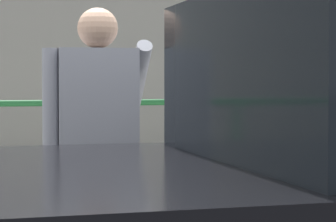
{
  "coord_description": "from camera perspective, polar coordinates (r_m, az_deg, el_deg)",
  "views": [
    {
      "loc": [
        -0.99,
        -3.6,
        1.41
      ],
      "look_at": [
        0.15,
        0.23,
        1.25
      ],
      "focal_mm": 76.52,
      "sensor_mm": 36.0,
      "label": 1
    }
  ],
  "objects": [
    {
      "name": "parking_meter",
      "position": [
        4.11,
        1.1,
        -1.0
      ],
      "size": [
        0.19,
        0.2,
        1.43
      ],
      "rotation": [
        0.0,
        0.0,
        3.07
      ],
      "color": "slate",
      "rests_on": "sidewalk_curb"
    },
    {
      "name": "pedestrian_at_meter",
      "position": [
        4.08,
        -5.61,
        -2.07
      ],
      "size": [
        0.66,
        0.57,
        1.71
      ],
      "rotation": [
        0.0,
        0.0,
        -0.08
      ],
      "color": "black",
      "rests_on": "sidewalk_curb"
    },
    {
      "name": "background_railing",
      "position": [
        6.9,
        -8.3,
        -1.89
      ],
      "size": [
        24.06,
        0.06,
        1.13
      ],
      "color": "#1E602D",
      "rests_on": "sidewalk_curb"
    },
    {
      "name": "backdrop_wall",
      "position": [
        8.57,
        -9.96,
        1.7
      ],
      "size": [
        32.0,
        0.5,
        2.67
      ],
      "primitive_type": "cube",
      "color": "gray",
      "rests_on": "ground"
    }
  ]
}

